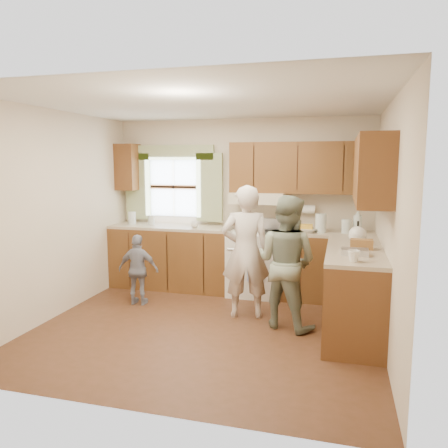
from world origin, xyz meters
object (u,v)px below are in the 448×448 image
(stove, at_px, (256,262))
(woman_left, at_px, (246,252))
(child, at_px, (138,270))
(woman_right, at_px, (286,262))

(stove, xyz_separation_m, woman_left, (0.05, -0.94, 0.34))
(stove, bearing_deg, child, -148.90)
(stove, distance_m, child, 1.66)
(woman_right, distance_m, child, 2.02)
(stove, relative_size, woman_left, 0.66)
(woman_left, xyz_separation_m, woman_right, (0.51, -0.19, -0.05))
(woman_left, bearing_deg, woman_right, 145.90)
(stove, distance_m, woman_right, 1.30)
(woman_left, distance_m, woman_right, 0.55)
(stove, bearing_deg, woman_left, -87.22)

